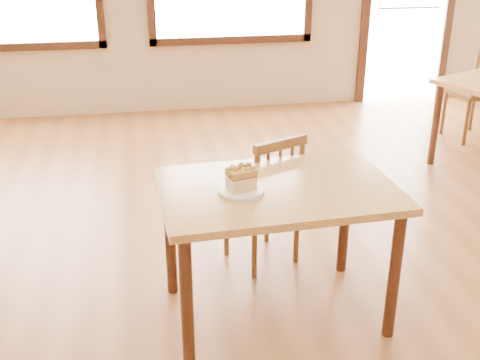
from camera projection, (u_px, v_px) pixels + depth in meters
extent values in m
plane|color=brown|center=(297.00, 327.00, 3.16)|extent=(8.00, 8.00, 0.00)
cube|color=#3C1C10|center=(19.00, 47.00, 6.13)|extent=(1.76, 0.06, 0.08)
cube|color=#3C1C10|center=(231.00, 40.00, 6.48)|extent=(1.76, 0.06, 0.08)
cube|color=white|center=(408.00, 3.00, 6.68)|extent=(0.90, 0.02, 2.20)
cube|color=#3C1C10|center=(367.00, 4.00, 6.59)|extent=(0.09, 0.06, 2.20)
cube|color=#3C1C10|center=(450.00, 2.00, 6.74)|extent=(0.09, 0.06, 2.20)
cylinder|color=#B2B2B7|center=(409.00, 8.00, 6.68)|extent=(0.72, 0.03, 0.03)
cube|color=tan|center=(278.00, 190.00, 3.00)|extent=(1.21, 0.84, 0.04)
cylinder|color=#3C1C10|center=(187.00, 303.00, 2.75)|extent=(0.06, 0.06, 0.71)
cylinder|color=#3C1C10|center=(394.00, 276.00, 2.97)|extent=(0.06, 0.06, 0.71)
cylinder|color=#3C1C10|center=(170.00, 237.00, 3.33)|extent=(0.06, 0.06, 0.71)
cylinder|color=#3C1C10|center=(345.00, 218.00, 3.54)|extent=(0.06, 0.06, 0.71)
cube|color=brown|center=(262.00, 199.00, 3.64)|extent=(0.51, 0.51, 0.04)
cylinder|color=brown|center=(267.00, 216.00, 3.93)|extent=(0.03, 0.03, 0.40)
cylinder|color=brown|center=(226.00, 228.00, 3.77)|extent=(0.03, 0.03, 0.40)
cylinder|color=brown|center=(297.00, 235.00, 3.69)|extent=(0.03, 0.03, 0.40)
cylinder|color=brown|center=(254.00, 249.00, 3.53)|extent=(0.03, 0.03, 0.40)
cylinder|color=brown|center=(301.00, 170.00, 3.50)|extent=(0.03, 0.03, 0.42)
cylinder|color=brown|center=(257.00, 182.00, 3.34)|extent=(0.03, 0.03, 0.42)
cube|color=brown|center=(281.00, 144.00, 3.34)|extent=(0.34, 0.17, 0.06)
cylinder|color=brown|center=(291.00, 175.00, 3.46)|extent=(0.02, 0.02, 0.37)
cylinder|color=brown|center=(280.00, 178.00, 3.42)|extent=(0.02, 0.02, 0.37)
cylinder|color=brown|center=(268.00, 181.00, 3.38)|extent=(0.02, 0.02, 0.37)
cylinder|color=#3C1C10|center=(435.00, 125.00, 5.11)|extent=(0.06, 0.06, 0.71)
cube|color=brown|center=(473.00, 92.00, 5.70)|extent=(0.48, 0.48, 0.04)
cylinder|color=brown|center=(472.00, 110.00, 6.00)|extent=(0.04, 0.04, 0.43)
cylinder|color=brown|center=(444.00, 114.00, 5.90)|extent=(0.04, 0.04, 0.43)
cylinder|color=brown|center=(466.00, 124.00, 5.60)|extent=(0.04, 0.04, 0.43)
cylinder|color=brown|center=(476.00, 74.00, 5.39)|extent=(0.04, 0.04, 0.46)
cylinder|color=white|center=(241.00, 191.00, 2.92)|extent=(0.23, 0.23, 0.02)
cylinder|color=white|center=(241.00, 192.00, 2.92)|extent=(0.16, 0.16, 0.01)
cube|color=#FFDA90|center=(241.00, 182.00, 2.90)|extent=(0.15, 0.12, 0.07)
cube|color=#431331|center=(241.00, 175.00, 2.89)|extent=(0.15, 0.12, 0.01)
cube|color=#A37133|center=(241.00, 172.00, 2.88)|extent=(0.15, 0.13, 0.03)
sphere|color=#A37133|center=(245.00, 169.00, 2.87)|extent=(0.02, 0.02, 0.02)
sphere|color=#A37133|center=(231.00, 167.00, 2.89)|extent=(0.01, 0.01, 0.01)
sphere|color=#A37133|center=(230.00, 167.00, 2.89)|extent=(0.02, 0.02, 0.02)
sphere|color=#A37133|center=(233.00, 168.00, 2.88)|extent=(0.02, 0.02, 0.02)
sphere|color=#A37133|center=(248.00, 164.00, 2.92)|extent=(0.02, 0.02, 0.02)
sphere|color=#A37133|center=(231.00, 167.00, 2.89)|extent=(0.02, 0.02, 0.02)
sphere|color=#A37133|center=(242.00, 171.00, 2.84)|extent=(0.02, 0.02, 0.02)
sphere|color=#A37133|center=(232.00, 171.00, 2.84)|extent=(0.02, 0.02, 0.02)
sphere|color=#A37133|center=(234.00, 170.00, 2.85)|extent=(0.02, 0.02, 0.02)
sphere|color=#A37133|center=(245.00, 166.00, 2.90)|extent=(0.01, 0.01, 0.01)
sphere|color=#A37133|center=(233.00, 172.00, 2.83)|extent=(0.01, 0.01, 0.01)
sphere|color=#A37133|center=(250.00, 169.00, 2.87)|extent=(0.01, 0.01, 0.01)
sphere|color=#A37133|center=(232.00, 169.00, 2.86)|extent=(0.02, 0.02, 0.02)
sphere|color=#A37133|center=(234.00, 171.00, 2.84)|extent=(0.01, 0.01, 0.01)
sphere|color=#A37133|center=(245.00, 166.00, 2.90)|extent=(0.02, 0.02, 0.02)
sphere|color=#A37133|center=(240.00, 168.00, 2.87)|extent=(0.02, 0.02, 0.02)
sphere|color=#A37133|center=(248.00, 166.00, 2.90)|extent=(0.02, 0.02, 0.02)
sphere|color=#A37133|center=(244.00, 168.00, 2.88)|extent=(0.01, 0.01, 0.01)
sphere|color=#A37133|center=(231.00, 170.00, 2.86)|extent=(0.02, 0.02, 0.02)
sphere|color=#A37133|center=(237.00, 171.00, 2.84)|extent=(0.02, 0.02, 0.02)
sphere|color=#A37133|center=(226.00, 172.00, 2.88)|extent=(0.02, 0.02, 0.02)
sphere|color=#A37133|center=(231.00, 183.00, 2.85)|extent=(0.01, 0.01, 0.01)
sphere|color=#A37133|center=(227.00, 171.00, 2.86)|extent=(0.02, 0.02, 0.02)
sphere|color=#A37133|center=(231.00, 180.00, 2.85)|extent=(0.01, 0.01, 0.01)
sphere|color=#A37133|center=(226.00, 178.00, 2.89)|extent=(0.01, 0.01, 0.01)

